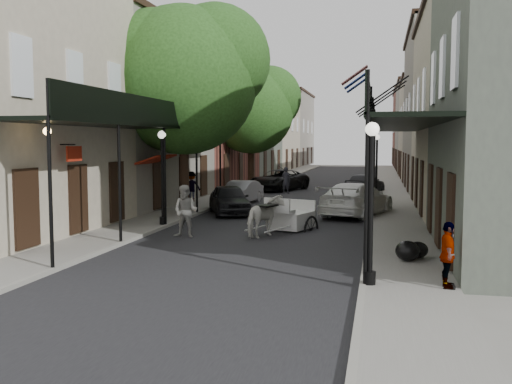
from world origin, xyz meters
The scene contains 24 objects.
ground centered at (0.00, 0.00, 0.00)m, with size 140.00×140.00×0.00m, color gray.
road centered at (0.00, 20.00, 0.01)m, with size 8.00×90.00×0.01m, color black.
sidewalk_left centered at (-5.00, 20.00, 0.06)m, with size 2.20×90.00×0.12m, color gray.
sidewalk_right centered at (5.00, 20.00, 0.06)m, with size 2.20×90.00×0.12m, color gray.
building_row_left centered at (-8.60, 30.00, 5.25)m, with size 5.00×80.00×10.50m, color #BAAE95.
building_row_right centered at (8.60, 30.00, 5.25)m, with size 5.00×80.00×10.50m, color gray.
gallery_left centered at (-4.79, 6.98, 4.05)m, with size 2.20×18.05×4.88m.
gallery_right centered at (4.79, 6.98, 4.05)m, with size 2.20×18.05×4.88m.
tree_near centered at (-4.20, 10.18, 6.49)m, with size 7.31×6.80×9.63m.
tree_far centered at (-4.25, 24.18, 5.84)m, with size 6.45×6.00×8.61m.
lamppost_right_near centered at (4.10, -2.00, 2.05)m, with size 0.32×0.32×3.71m.
lamppost_left centered at (-4.10, 6.00, 2.05)m, with size 0.32×0.32×3.71m.
lamppost_right_far centered at (4.10, 18.00, 2.05)m, with size 0.32×0.32×3.71m.
horse centered at (0.33, 4.62, 0.74)m, with size 0.80×1.75×1.48m, color silver.
carriage centered at (1.12, 6.79, 0.96)m, with size 2.01×2.47×2.48m.
pedestrian_walking centered at (-2.43, 3.95, 0.93)m, with size 0.91×0.71×1.87m, color #A8A79F.
pedestrian_sidewalk_left centered at (-5.80, 14.51, 0.95)m, with size 1.07×0.62×1.66m, color gray.
pedestrian_sidewalk_right centered at (5.80, -2.00, 0.87)m, with size 0.88×0.37×1.50m, color gray.
car_left_near centered at (-2.60, 10.60, 0.70)m, with size 1.65×4.11×1.40m, color black.
car_left_mid centered at (-3.18, 15.15, 0.63)m, with size 1.33×3.82×1.26m, color #A3A3A8.
car_left_far centered at (-2.60, 24.00, 0.73)m, with size 2.44×5.28×1.47m, color black.
car_right_near centered at (3.27, 11.24, 0.77)m, with size 2.16×5.30×1.54m, color white.
car_right_far centered at (3.33, 23.14, 0.69)m, with size 1.63×4.04×1.38m, color black.
trash_bags centered at (5.19, 1.01, 0.38)m, with size 0.92×1.07×0.56m.
Camera 1 is at (4.28, -15.14, 3.38)m, focal length 40.00 mm.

